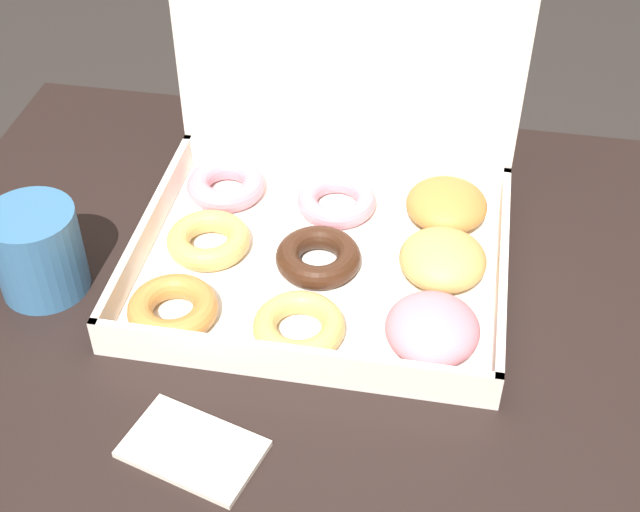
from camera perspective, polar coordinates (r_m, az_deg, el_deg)
dining_table at (r=0.95m, az=2.63°, el=-8.60°), size 0.96×0.70×0.70m
donut_box at (r=0.90m, az=1.24°, el=3.36°), size 0.37×0.31×0.35m
coffee_mug at (r=0.90m, az=-17.63°, el=0.39°), size 0.09×0.09×0.09m
paper_napkin at (r=0.77m, az=-8.14°, el=-12.12°), size 0.13×0.10×0.01m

